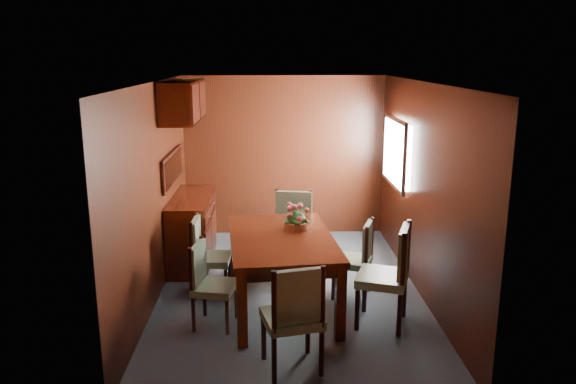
{
  "coord_description": "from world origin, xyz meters",
  "views": [
    {
      "loc": [
        -0.23,
        -6.1,
        2.68
      ],
      "look_at": [
        0.0,
        0.58,
        1.05
      ],
      "focal_mm": 35.0,
      "sensor_mm": 36.0,
      "label": 1
    }
  ],
  "objects_px": {
    "dining_table": "(281,247)",
    "chair_head": "(294,312)",
    "sideboard": "(192,229)",
    "chair_right_near": "(391,270)",
    "flower_centerpiece": "(296,217)",
    "chair_left_near": "(208,280)"
  },
  "relations": [
    {
      "from": "dining_table",
      "to": "chair_left_near",
      "type": "distance_m",
      "value": 0.87
    },
    {
      "from": "dining_table",
      "to": "chair_head",
      "type": "height_order",
      "value": "chair_head"
    },
    {
      "from": "chair_head",
      "to": "sideboard",
      "type": "bearing_deg",
      "value": 100.87
    },
    {
      "from": "sideboard",
      "to": "dining_table",
      "type": "bearing_deg",
      "value": -51.17
    },
    {
      "from": "sideboard",
      "to": "dining_table",
      "type": "relative_size",
      "value": 0.77
    },
    {
      "from": "chair_left_near",
      "to": "chair_head",
      "type": "distance_m",
      "value": 1.24
    },
    {
      "from": "dining_table",
      "to": "chair_left_near",
      "type": "xyz_separation_m",
      "value": [
        -0.75,
        -0.39,
        -0.21
      ]
    },
    {
      "from": "dining_table",
      "to": "sideboard",
      "type": "bearing_deg",
      "value": 123.1
    },
    {
      "from": "chair_head",
      "to": "flower_centerpiece",
      "type": "bearing_deg",
      "value": 73.3
    },
    {
      "from": "chair_right_near",
      "to": "chair_head",
      "type": "height_order",
      "value": "chair_right_near"
    },
    {
      "from": "sideboard",
      "to": "chair_head",
      "type": "height_order",
      "value": "chair_head"
    },
    {
      "from": "flower_centerpiece",
      "to": "chair_left_near",
      "type": "bearing_deg",
      "value": -145.04
    },
    {
      "from": "dining_table",
      "to": "chair_right_near",
      "type": "distance_m",
      "value": 1.18
    },
    {
      "from": "chair_head",
      "to": "flower_centerpiece",
      "type": "xyz_separation_m",
      "value": [
        0.09,
        1.56,
        0.39
      ]
    },
    {
      "from": "dining_table",
      "to": "flower_centerpiece",
      "type": "xyz_separation_m",
      "value": [
        0.17,
        0.26,
        0.25
      ]
    },
    {
      "from": "chair_left_near",
      "to": "flower_centerpiece",
      "type": "height_order",
      "value": "flower_centerpiece"
    },
    {
      "from": "dining_table",
      "to": "flower_centerpiece",
      "type": "bearing_deg",
      "value": 50.56
    },
    {
      "from": "dining_table",
      "to": "chair_right_near",
      "type": "height_order",
      "value": "chair_right_near"
    },
    {
      "from": "dining_table",
      "to": "chair_left_near",
      "type": "height_order",
      "value": "chair_left_near"
    },
    {
      "from": "chair_left_near",
      "to": "chair_right_near",
      "type": "distance_m",
      "value": 1.84
    },
    {
      "from": "sideboard",
      "to": "flower_centerpiece",
      "type": "bearing_deg",
      "value": -41.52
    },
    {
      "from": "sideboard",
      "to": "chair_head",
      "type": "distance_m",
      "value": 2.99
    }
  ]
}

